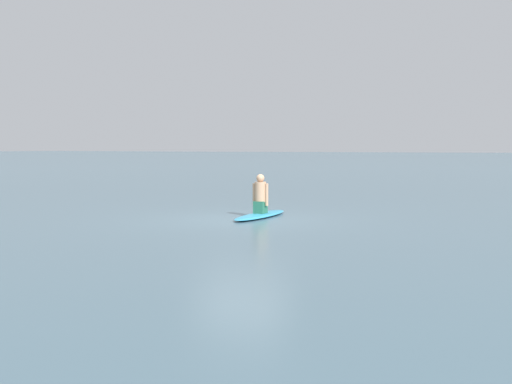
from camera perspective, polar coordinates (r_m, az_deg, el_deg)
name	(u,v)px	position (r m, az deg, el deg)	size (l,w,h in m)	color
ground_plane	(242,220)	(16.65, -1.28, -2.52)	(400.00, 400.00, 0.00)	slate
surfboard	(260,215)	(17.34, 0.39, -2.07)	(2.90, 0.68, 0.11)	#339EC6
person_paddler	(260,195)	(17.29, 0.40, -0.31)	(0.46, 0.36, 1.06)	#26664C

